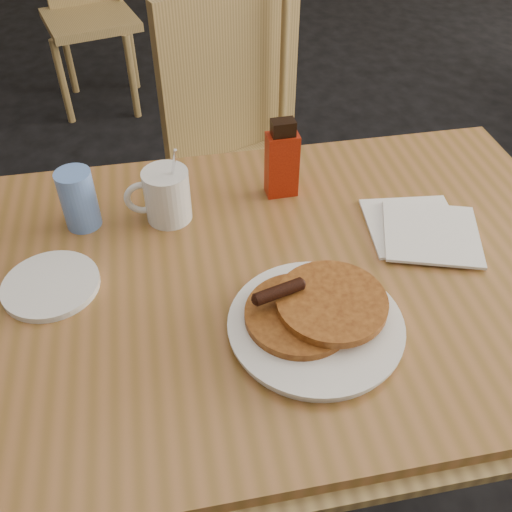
# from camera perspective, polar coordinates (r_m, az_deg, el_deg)

# --- Properties ---
(floor) EXTENTS (10.00, 10.00, 0.00)m
(floor) POSITION_cam_1_polar(r_m,az_deg,el_deg) (1.61, 1.79, -22.35)
(floor) COLOR black
(floor) RESTS_ON ground
(main_table) EXTENTS (1.25, 0.86, 0.75)m
(main_table) POSITION_cam_1_polar(r_m,az_deg,el_deg) (1.05, 2.22, -3.01)
(main_table) COLOR brown
(main_table) RESTS_ON floor
(chair_main_far) EXTENTS (0.57, 0.59, 0.98)m
(chair_main_far) POSITION_cam_1_polar(r_m,az_deg,el_deg) (1.70, -1.97, 11.65)
(chair_main_far) COLOR #A1854C
(chair_main_far) RESTS_ON floor
(pancake_plate) EXTENTS (0.28, 0.28, 0.07)m
(pancake_plate) POSITION_cam_1_polar(r_m,az_deg,el_deg) (0.92, 5.93, -6.31)
(pancake_plate) COLOR silver
(pancake_plate) RESTS_ON main_table
(coffee_mug) EXTENTS (0.13, 0.09, 0.17)m
(coffee_mug) POSITION_cam_1_polar(r_m,az_deg,el_deg) (1.11, -9.03, 6.06)
(coffee_mug) COLOR silver
(coffee_mug) RESTS_ON main_table
(syrup_bottle) EXTENTS (0.06, 0.04, 0.17)m
(syrup_bottle) POSITION_cam_1_polar(r_m,az_deg,el_deg) (1.16, 2.61, 9.48)
(syrup_bottle) COLOR maroon
(syrup_bottle) RESTS_ON main_table
(napkin_stack) EXTENTS (0.23, 0.24, 0.01)m
(napkin_stack) POSITION_cam_1_polar(r_m,az_deg,el_deg) (1.14, 16.28, 2.57)
(napkin_stack) COLOR white
(napkin_stack) RESTS_ON main_table
(blue_tumbler) EXTENTS (0.09, 0.09, 0.12)m
(blue_tumbler) POSITION_cam_1_polar(r_m,az_deg,el_deg) (1.13, -17.33, 5.44)
(blue_tumbler) COLOR #5D87DB
(blue_tumbler) RESTS_ON main_table
(side_saucer) EXTENTS (0.20, 0.20, 0.01)m
(side_saucer) POSITION_cam_1_polar(r_m,az_deg,el_deg) (1.05, -19.82, -2.75)
(side_saucer) COLOR silver
(side_saucer) RESTS_ON main_table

